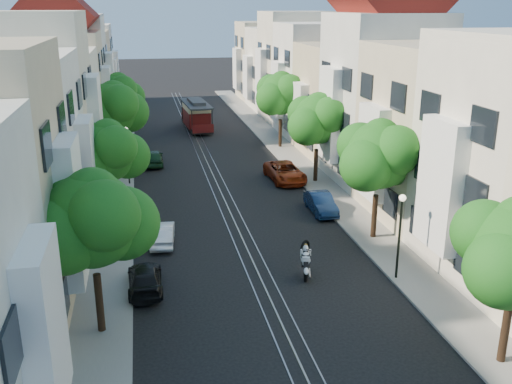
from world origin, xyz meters
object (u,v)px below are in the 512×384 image
sportbike_rider (306,259)px  tree_w_b (108,153)px  tree_w_a (93,222)px  cable_car (196,114)px  parked_car_e_mid (321,203)px  tree_e_d (281,95)px  tree_w_c (114,109)px  parked_car_w_near (145,279)px  lamp_west (127,147)px  tree_e_b (380,157)px  tree_e_c (318,121)px  parked_car_w_far (154,158)px  parked_car_e_far (285,172)px  parked_car_w_mid (163,234)px  tree_w_d (118,94)px  lamp_east (400,224)px

sportbike_rider → tree_w_b: bearing=150.6°
tree_w_b → sportbike_rider: 13.23m
tree_w_a → cable_car: size_ratio=0.88×
parked_car_e_mid → tree_w_a: bearing=-137.0°
tree_e_d → tree_w_a: tree_e_d is taller
tree_e_d → tree_w_c: tree_w_c is taller
tree_w_b → parked_car_w_near: (1.71, -8.65, -3.85)m
lamp_west → tree_e_b: bearing=-43.8°
tree_e_c → parked_car_e_mid: tree_e_c is taller
tree_e_b → lamp_west: size_ratio=1.61×
cable_car → parked_car_w_far: (-4.90, -13.50, -1.05)m
tree_w_b → parked_car_e_far: (12.21, 6.78, -3.71)m
tree_e_d → parked_car_w_far: size_ratio=1.80×
parked_car_e_far → parked_car_w_mid: 13.88m
tree_w_d → parked_car_e_mid: size_ratio=1.73×
tree_w_d → parked_car_e_mid: (12.74, -22.33, -3.98)m
tree_w_b → parked_car_w_far: tree_w_b is taller
lamp_east → parked_car_e_far: (-1.23, 16.76, -2.16)m
tree_e_d → parked_car_w_far: (-11.66, -3.87, -4.22)m
tree_e_b → tree_w_c: size_ratio=0.94×
sportbike_rider → lamp_east: bearing=-3.3°
cable_car → parked_car_w_mid: size_ratio=2.19×
tree_e_b → tree_w_d: (-14.40, 27.00, -0.13)m
tree_e_c → parked_car_w_far: 14.23m
parked_car_e_far → tree_e_b: bearing=-82.5°
parked_car_w_far → cable_car: bearing=-109.4°
sportbike_rider → parked_car_w_near: (-7.60, 0.07, -0.33)m
cable_car → parked_car_e_far: size_ratio=1.53×
tree_e_d → parked_car_e_mid: tree_e_d is taller
tree_e_d → lamp_east: 27.07m
tree_w_b → parked_car_w_near: size_ratio=1.65×
parked_car_e_mid → tree_e_c: bearing=75.9°
parked_car_w_mid → parked_car_e_far: bearing=-127.9°
lamp_east → lamp_west: (-12.60, 18.00, 0.00)m
tree_w_d → cable_car: (7.64, 4.62, -2.91)m
tree_w_d → cable_car: tree_w_d is taller
parked_car_w_near → tree_w_d: bearing=-87.0°
tree_e_d → lamp_west: size_ratio=1.65×
tree_w_b → tree_e_c: bearing=22.6°
tree_e_d → parked_car_e_mid: size_ratio=1.81×
lamp_east → parked_car_e_mid: lamp_east is taller
lamp_west → parked_car_w_near: bearing=-87.0°
tree_w_a → tree_w_d: tree_w_a is taller
lamp_east → sportbike_rider: bearing=163.0°
tree_e_d → tree_w_b: (-14.40, -17.00, -0.47)m
parked_car_w_far → tree_e_d: bearing=-161.1°
tree_e_c → tree_w_d: bearing=132.0°
tree_e_d → parked_car_w_near: size_ratio=1.80×
parked_car_w_mid → tree_w_a: bearing=77.5°
tree_w_b → sportbike_rider: size_ratio=3.19×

